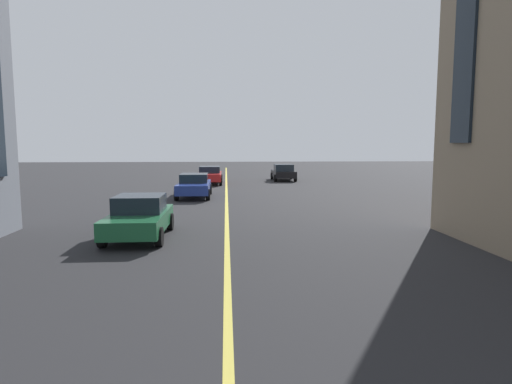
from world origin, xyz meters
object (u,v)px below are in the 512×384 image
(car_red_trailing, at_px, (210,175))
(car_blue_parked_b, at_px, (194,185))
(car_black_mid, at_px, (283,172))
(car_green_parked_a, at_px, (139,217))

(car_red_trailing, height_order, car_blue_parked_b, same)
(car_red_trailing, relative_size, car_blue_parked_b, 1.00)
(car_black_mid, relative_size, car_blue_parked_b, 0.89)
(car_green_parked_a, relative_size, car_red_trailing, 0.89)
(car_green_parked_a, height_order, car_red_trailing, car_green_parked_a)
(car_black_mid, xyz_separation_m, car_green_parked_a, (-22.17, 7.79, 0.00))
(car_black_mid, height_order, car_blue_parked_b, car_black_mid)
(car_green_parked_a, xyz_separation_m, car_blue_parked_b, (10.94, -1.00, 0.00))
(car_black_mid, bearing_deg, car_green_parked_a, 160.65)
(car_black_mid, bearing_deg, car_blue_parked_b, 148.85)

